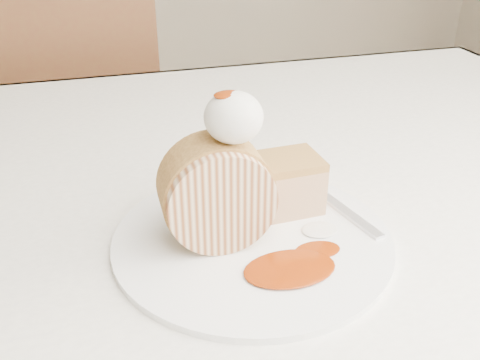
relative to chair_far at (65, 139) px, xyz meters
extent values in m
cube|color=beige|center=(0.19, -0.69, 0.20)|extent=(1.40, 0.90, 0.04)
cube|color=beige|center=(0.19, -0.24, 0.08)|extent=(1.40, 0.01, 0.28)
cylinder|color=brown|center=(0.81, -0.32, -0.17)|extent=(0.06, 0.06, 0.71)
cube|color=brown|center=(-0.01, 0.09, -0.08)|extent=(0.47, 0.47, 0.04)
cube|color=brown|center=(0.01, -0.11, 0.17)|extent=(0.44, 0.08, 0.46)
cylinder|color=brown|center=(0.16, 0.29, -0.32)|extent=(0.04, 0.04, 0.43)
cylinder|color=brown|center=(-0.21, 0.26, -0.32)|extent=(0.04, 0.04, 0.43)
cylinder|color=brown|center=(0.20, -0.08, -0.32)|extent=(0.04, 0.04, 0.43)
cylinder|color=brown|center=(-0.18, -0.12, -0.32)|extent=(0.04, 0.04, 0.43)
cylinder|color=white|center=(0.22, -0.83, 0.23)|extent=(0.29, 0.29, 0.01)
cylinder|color=beige|center=(0.19, -0.83, 0.28)|extent=(0.10, 0.06, 0.10)
cube|color=#B18443|center=(0.27, -0.79, 0.25)|extent=(0.06, 0.06, 0.05)
ellipsoid|color=white|center=(0.20, -0.83, 0.36)|extent=(0.05, 0.05, 0.05)
ellipsoid|color=maroon|center=(0.20, -0.82, 0.38)|extent=(0.03, 0.02, 0.01)
cube|color=silver|center=(0.33, -0.81, 0.23)|extent=(0.06, 0.17, 0.00)
camera|label=1|loc=(0.09, -1.26, 0.54)|focal=40.00mm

